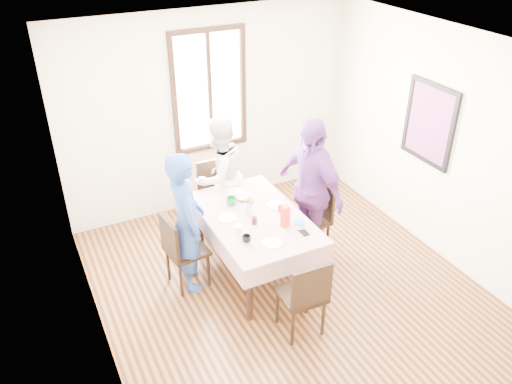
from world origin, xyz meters
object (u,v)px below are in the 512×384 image
person_left (186,222)px  person_right (309,190)px  chair_right (309,220)px  chair_near (301,294)px  chair_far (218,197)px  person_far (218,175)px  chair_left (187,250)px  dining_table (254,245)px

person_left → person_right: 1.48m
chair_right → chair_near: 1.33m
chair_far → chair_near: same height
chair_right → person_far: bearing=31.6°
chair_left → chair_far: 1.18m
chair_far → chair_right: bearing=128.3°
person_far → person_right: (0.74, -0.98, 0.11)m
chair_left → person_left: 0.36m
person_far → dining_table: bearing=69.5°
chair_near → person_far: size_ratio=0.58×
dining_table → person_right: person_right is taller
chair_far → person_far: size_ratio=0.58×
chair_right → person_left: size_ratio=0.56×
person_left → chair_right: bearing=-87.2°
chair_near → person_far: bearing=92.5°
chair_left → person_far: person_far is taller
dining_table → chair_far: (0.00, 1.04, 0.08)m
chair_left → chair_right: same height
chair_right → chair_far: same height
chair_left → person_right: bearing=80.1°
chair_right → chair_near: bearing=139.0°
dining_table → person_left: size_ratio=0.93×
dining_table → chair_near: 1.05m
dining_table → chair_right: chair_right is taller
chair_left → person_left: (0.02, 0.00, 0.36)m
chair_far → person_left: size_ratio=0.56×
chair_left → person_right: (1.50, -0.09, 0.43)m
chair_far → chair_left: bearing=50.9°
chair_left → chair_near: (0.76, -1.19, 0.00)m
chair_left → person_right: 1.56m
chair_right → chair_near: same height
person_left → person_right: person_right is taller
chair_far → person_left: (-0.74, -0.90, 0.36)m
person_far → person_right: 1.23m
chair_right → chair_far: bearing=31.1°
chair_left → person_far: 1.21m
person_far → person_right: size_ratio=0.88×
person_far → person_left: bearing=29.5°
person_left → dining_table: bearing=-94.4°
dining_table → person_far: bearing=90.0°
person_left → person_right: size_ratio=0.92×
person_far → person_right: person_right is taller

